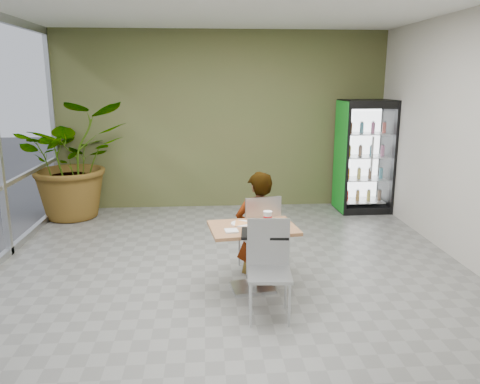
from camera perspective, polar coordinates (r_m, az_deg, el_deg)
name	(u,v)px	position (r m, az deg, el deg)	size (l,w,h in m)	color
ground	(233,283)	(5.60, -0.82, -11.07)	(7.00, 7.00, 0.00)	gray
room_envelope	(233,148)	(5.15, -0.88, 5.35)	(6.00, 7.00, 3.20)	beige
dining_table	(253,245)	(5.27, 1.57, -6.43)	(1.02, 0.78, 0.75)	#B9784F
chair_far	(260,228)	(5.69, 2.50, -4.41)	(0.51, 0.52, 0.99)	#B0B3B5
chair_near	(269,260)	(4.74, 3.53, -8.30)	(0.46, 0.47, 0.98)	#B0B3B5
seated_woman	(258,234)	(5.77, 2.24, -5.15)	(0.58, 0.37, 1.57)	black
pizza_plate	(242,223)	(5.27, 0.19, -3.76)	(0.33, 0.27, 0.03)	white
soda_cup	(268,219)	(5.18, 3.39, -3.31)	(0.10, 0.10, 0.17)	white
napkin_stack	(231,231)	(5.02, -1.05, -4.75)	(0.14, 0.14, 0.02)	white
cafeteria_tray	(265,234)	(4.92, 3.02, -5.08)	(0.49, 0.35, 0.03)	black
beverage_fridge	(364,156)	(8.68, 14.93, 4.22)	(0.93, 0.72, 1.99)	black
potted_plant	(73,160)	(8.49, -19.67, 3.72)	(1.80, 1.56, 2.00)	#326227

